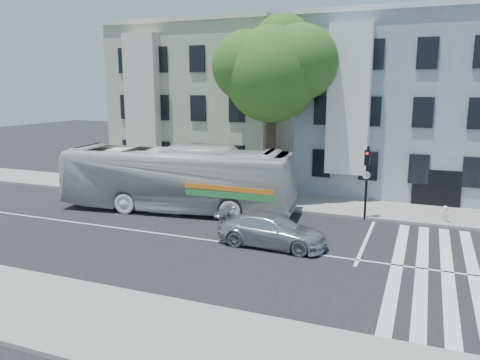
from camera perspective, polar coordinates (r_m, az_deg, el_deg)
The scene contains 11 objects.
ground at distance 21.28m, azimuth -3.59°, elevation -7.37°, with size 120.00×120.00×0.00m, color black.
sidewalk_far at distance 28.40m, azimuth 3.37°, elevation -2.42°, with size 80.00×4.00×0.15m, color gray.
sidewalk_near at distance 15.00m, azimuth -17.37°, elevation -15.89°, with size 80.00×4.00×0.15m, color gray.
building_left at distance 36.74m, azimuth -3.49°, elevation 9.24°, with size 12.00×10.00×11.00m, color #A2AA8F.
building_right at distance 33.24m, azimuth 19.13°, elevation 8.44°, with size 12.00×10.00×11.00m, color gray.
street_tree at distance 28.29m, azimuth 4.16°, elevation 13.35°, with size 7.30×5.90×11.10m.
bus at distance 26.07m, azimuth -7.69°, elevation 0.17°, with size 13.05×3.05×3.63m, color silver.
sedan at distance 20.43m, azimuth 3.88°, elevation -6.11°, with size 4.82×1.96×1.40m, color silver.
hedge at distance 29.76m, azimuth -9.88°, elevation -1.10°, with size 8.50×0.84×0.70m, color #266520, non-canonical shape.
traffic_signal at distance 24.65m, azimuth 15.19°, elevation 0.82°, with size 0.40×0.52×3.85m.
fire_hydrant at distance 25.60m, azimuth 23.70°, elevation -3.77°, with size 0.47×0.29×0.82m.
Camera 1 is at (8.74, -18.17, 6.80)m, focal length 35.00 mm.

